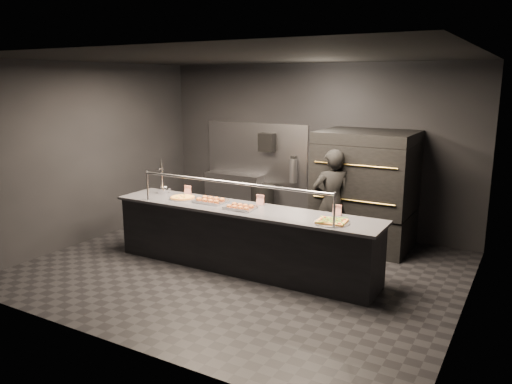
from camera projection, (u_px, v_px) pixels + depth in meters
The scene contains 15 objects.
room at pixel (243, 167), 7.05m from camera, with size 6.04×6.00×3.00m.
service_counter at pixel (243, 238), 7.22m from camera, with size 4.10×0.78×1.37m.
pizza_oven at pixel (366, 189), 8.14m from camera, with size 1.50×1.23×1.91m.
prep_shelf at pixel (235, 196), 9.96m from camera, with size 1.20×0.35×0.90m, color #99999E.
towel_dispenser at pixel (267, 142), 9.44m from camera, with size 0.30×0.20×0.35m, color black.
fire_extinguisher at pixel (293, 170), 9.29m from camera, with size 0.14×0.14×0.51m.
beer_tap at pixel (162, 184), 7.99m from camera, with size 0.15×0.21×0.57m.
round_pizza at pixel (183, 198), 7.67m from camera, with size 0.43×0.43×0.03m.
slider_tray_a at pixel (211, 200), 7.43m from camera, with size 0.47×0.35×0.07m.
slider_tray_b at pixel (240, 207), 7.05m from camera, with size 0.44×0.34×0.07m.
square_pizza at pixel (332, 222), 6.35m from camera, with size 0.46×0.46×0.05m.
condiment_jar at pixel (167, 190), 8.10m from camera, with size 0.14×0.06×0.09m.
tent_cards at pixel (258, 199), 7.30m from camera, with size 2.63×0.04×0.15m.
trash_bin at pixel (263, 204), 9.56m from camera, with size 0.45×0.45×0.75m, color black.
worker at pixel (331, 203), 7.71m from camera, with size 0.62×0.41×1.69m, color black.
Camera 1 is at (3.60, -5.89, 2.69)m, focal length 35.00 mm.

